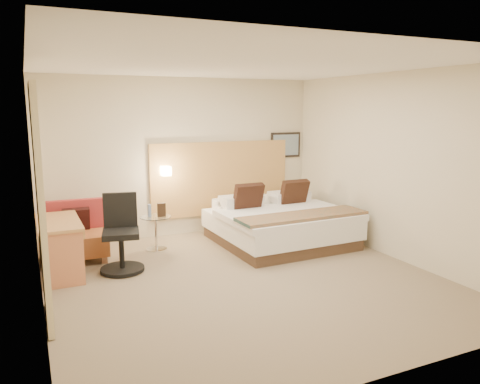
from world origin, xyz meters
name	(u,v)px	position (x,y,z in m)	size (l,w,h in m)	color
floor	(245,280)	(0.00, 0.00, -0.01)	(4.80, 5.00, 0.02)	#7B6A53
ceiling	(245,64)	(0.00, 0.00, 2.71)	(4.80, 5.00, 0.02)	white
wall_back	(183,157)	(0.00, 2.51, 1.35)	(4.80, 0.02, 2.70)	beige
wall_front	(385,219)	(0.00, -2.51, 1.35)	(4.80, 0.02, 2.70)	beige
wall_left	(34,190)	(-2.41, 0.00, 1.35)	(0.02, 5.00, 2.70)	beige
wall_right	(394,166)	(2.41, 0.00, 1.35)	(0.02, 5.00, 2.70)	beige
headboard_panel	(221,178)	(0.70, 2.47, 0.95)	(2.60, 0.04, 1.30)	tan
art_frame	(285,145)	(2.02, 2.48, 1.50)	(0.62, 0.03, 0.47)	black
art_canvas	(286,145)	(2.02, 2.46, 1.50)	(0.54, 0.01, 0.39)	gray
lamp_arm	(165,171)	(-0.35, 2.42, 1.15)	(0.02, 0.02, 0.12)	silver
lamp_shade	(166,171)	(-0.35, 2.36, 1.15)	(0.15, 0.15, 0.15)	beige
curtain	(41,207)	(-2.36, -0.25, 1.22)	(0.06, 0.90, 2.42)	beige
bottle_a	(149,210)	(-0.78, 1.79, 0.63)	(0.06, 0.06, 0.19)	#8CA8D9
menu_folder	(162,210)	(-0.61, 1.71, 0.64)	(0.12, 0.05, 0.21)	#342215
bed	(280,224)	(1.24, 1.29, 0.32)	(2.08, 2.02, 0.99)	#493324
lounge_chair	(78,237)	(-1.86, 1.79, 0.34)	(0.82, 0.72, 0.84)	#A56E4E
side_table	(156,231)	(-0.70, 1.75, 0.30)	(0.51, 0.51, 0.53)	white
desk	(61,232)	(-2.11, 1.22, 0.58)	(0.55, 1.17, 0.73)	#C1864B
desk_chair	(121,240)	(-1.37, 1.02, 0.43)	(0.69, 0.69, 1.04)	black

